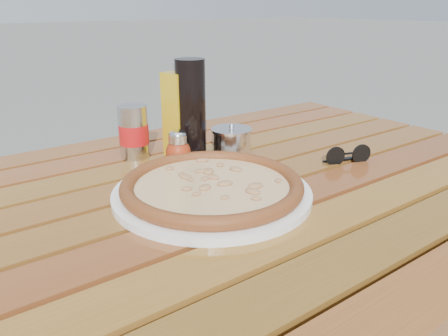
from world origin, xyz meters
TOP-DOWN VIEW (x-y plane):
  - table at (0.00, -0.00)m, footprint 1.40×0.90m
  - plate at (-0.06, -0.02)m, footprint 0.47×0.47m
  - pizza at (-0.06, -0.02)m, footprint 0.39×0.39m
  - pepper_shaker at (-0.03, 0.15)m, footprint 0.07×0.07m
  - oregano_shaker at (-0.02, 0.16)m, footprint 0.06×0.06m
  - dark_bottle at (0.03, 0.19)m, footprint 0.07×0.07m
  - soda_can at (-0.07, 0.26)m, footprint 0.09×0.09m
  - olive_oil_cruet at (0.02, 0.22)m, footprint 0.06×0.06m
  - parmesan_tin at (0.12, 0.16)m, footprint 0.13×0.13m
  - sunglasses at (0.29, -0.05)m, footprint 0.11×0.05m

SIDE VIEW (x-z plane):
  - table at x=0.00m, z-range 0.30..1.05m
  - plate at x=-0.06m, z-range 0.75..0.76m
  - sunglasses at x=0.29m, z-range 0.74..0.79m
  - pizza at x=-0.06m, z-range 0.76..0.79m
  - parmesan_tin at x=0.12m, z-range 0.74..0.82m
  - pepper_shaker at x=-0.03m, z-range 0.75..0.83m
  - oregano_shaker at x=-0.02m, z-range 0.75..0.83m
  - soda_can at x=-0.07m, z-range 0.75..0.87m
  - olive_oil_cruet at x=0.02m, z-range 0.74..0.95m
  - dark_bottle at x=0.03m, z-range 0.75..0.97m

